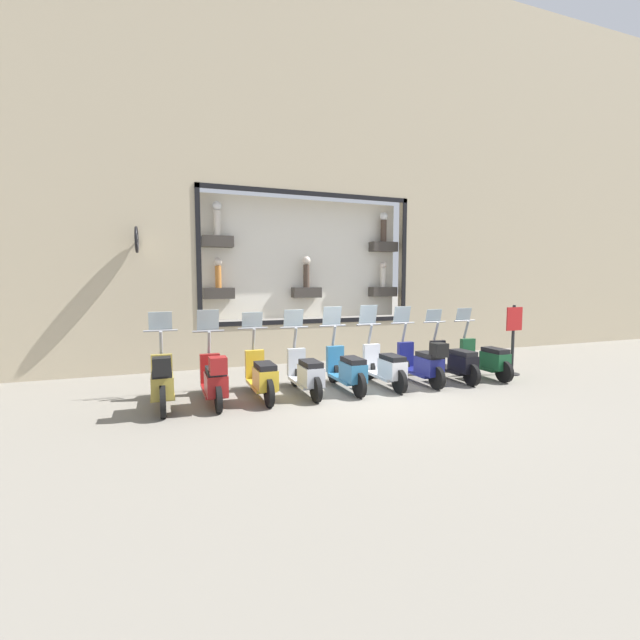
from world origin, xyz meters
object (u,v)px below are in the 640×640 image
at_px(scooter_yellow_6, 262,376).
at_px(scooter_red_7, 215,379).
at_px(shop_sign_post, 513,337).
at_px(scooter_white_3, 385,367).
at_px(scooter_silver_5, 306,373).
at_px(scooter_navy_2, 423,363).
at_px(scooter_black_1, 455,362).
at_px(scooter_teal_4, 347,370).
at_px(scooter_olive_8, 162,382).
at_px(scooter_green_0, 486,359).

xyz_separation_m(scooter_yellow_6, scooter_red_7, (-0.07, 0.87, 0.03)).
bearing_deg(shop_sign_post, scooter_yellow_6, 90.07).
distance_m(scooter_white_3, scooter_silver_5, 1.75).
distance_m(scooter_navy_2, shop_sign_post, 2.57).
bearing_deg(scooter_black_1, scooter_yellow_6, 89.94).
bearing_deg(scooter_teal_4, scooter_red_7, 91.46).
bearing_deg(scooter_yellow_6, scooter_silver_5, -90.09).
xyz_separation_m(scooter_silver_5, scooter_olive_8, (-0.05, 2.62, 0.06)).
relative_size(scooter_black_1, scooter_white_3, 1.00).
distance_m(scooter_black_1, scooter_silver_5, 3.50).
relative_size(scooter_silver_5, shop_sign_post, 1.09).
xyz_separation_m(scooter_green_0, scooter_teal_4, (0.00, 3.50, 0.01)).
distance_m(scooter_black_1, scooter_olive_8, 6.12).
xyz_separation_m(scooter_teal_4, scooter_yellow_6, (-0.00, 1.75, 0.00)).
bearing_deg(scooter_yellow_6, scooter_olive_8, 91.74).
xyz_separation_m(scooter_green_0, scooter_yellow_6, (0.00, 5.25, 0.01)).
relative_size(scooter_white_3, scooter_olive_8, 0.99).
bearing_deg(scooter_green_0, scooter_navy_2, 91.98).
distance_m(scooter_yellow_6, shop_sign_post, 6.05).
xyz_separation_m(scooter_white_3, scooter_teal_4, (0.00, 0.87, 0.00)).
height_order(scooter_yellow_6, scooter_red_7, scooter_red_7).
relative_size(scooter_black_1, scooter_teal_4, 1.00).
xyz_separation_m(scooter_black_1, scooter_white_3, (0.00, 1.75, 0.01)).
bearing_deg(scooter_silver_5, scooter_green_0, -90.03).
bearing_deg(scooter_teal_4, scooter_black_1, -90.10).
bearing_deg(scooter_silver_5, scooter_yellow_6, 89.91).
xyz_separation_m(scooter_black_1, scooter_silver_5, (0.00, 3.50, 0.01)).
distance_m(scooter_green_0, scooter_navy_2, 1.75).
xyz_separation_m(scooter_black_1, scooter_teal_4, (0.00, 2.62, 0.01)).
bearing_deg(scooter_teal_4, scooter_navy_2, -92.11).
height_order(scooter_navy_2, scooter_white_3, scooter_white_3).
relative_size(scooter_green_0, scooter_white_3, 1.00).
relative_size(scooter_white_3, scooter_teal_4, 1.00).
bearing_deg(scooter_navy_2, scooter_black_1, -86.10).
relative_size(scooter_teal_4, scooter_olive_8, 0.99).
relative_size(scooter_green_0, scooter_red_7, 1.00).
xyz_separation_m(scooter_red_7, shop_sign_post, (0.07, -6.91, 0.43)).
height_order(scooter_navy_2, scooter_teal_4, scooter_teal_4).
xyz_separation_m(scooter_white_3, scooter_yellow_6, (-0.00, 2.62, 0.00)).
xyz_separation_m(scooter_green_0, scooter_black_1, (-0.00, 0.87, -0.00)).
distance_m(scooter_green_0, scooter_silver_5, 4.37).
distance_m(scooter_yellow_6, scooter_olive_8, 1.75).
xyz_separation_m(scooter_white_3, scooter_olive_8, (-0.05, 4.37, 0.06)).
relative_size(scooter_silver_5, scooter_yellow_6, 1.00).
height_order(scooter_red_7, shop_sign_post, scooter_red_7).
bearing_deg(scooter_navy_2, scooter_white_3, 85.80).
height_order(scooter_green_0, scooter_olive_8, scooter_olive_8).
relative_size(scooter_green_0, scooter_silver_5, 1.00).
bearing_deg(scooter_red_7, scooter_teal_4, -88.54).
xyz_separation_m(scooter_green_0, scooter_white_3, (0.00, 2.62, 0.01)).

